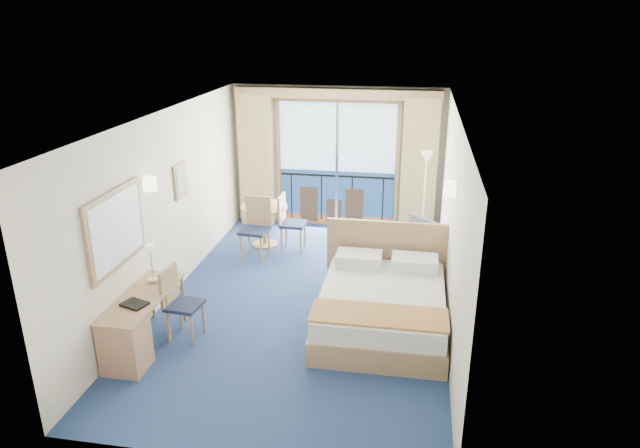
# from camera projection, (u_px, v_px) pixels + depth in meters

# --- Properties ---
(floor) EXTENTS (6.50, 6.50, 0.00)m
(floor) POSITION_uv_depth(u_px,v_px,m) (305.00, 300.00, 8.35)
(floor) COLOR navy
(floor) RESTS_ON ground
(room_walls) EXTENTS (4.04, 6.54, 2.72)m
(room_walls) POSITION_uv_depth(u_px,v_px,m) (304.00, 183.00, 7.73)
(room_walls) COLOR beige
(room_walls) RESTS_ON ground
(balcony_door) EXTENTS (2.36, 0.03, 2.52)m
(balcony_door) POSITION_uv_depth(u_px,v_px,m) (337.00, 169.00, 10.92)
(balcony_door) COLOR navy
(balcony_door) RESTS_ON room_walls
(curtain_left) EXTENTS (0.65, 0.22, 2.55)m
(curtain_left) POSITION_uv_depth(u_px,v_px,m) (256.00, 161.00, 10.98)
(curtain_left) COLOR tan
(curtain_left) RESTS_ON room_walls
(curtain_right) EXTENTS (0.65, 0.22, 2.55)m
(curtain_right) POSITION_uv_depth(u_px,v_px,m) (419.00, 167.00, 10.49)
(curtain_right) COLOR tan
(curtain_right) RESTS_ON room_walls
(pelmet) EXTENTS (3.80, 0.25, 0.18)m
(pelmet) POSITION_uv_depth(u_px,v_px,m) (337.00, 93.00, 10.31)
(pelmet) COLOR #A18457
(pelmet) RESTS_ON room_walls
(mirror) EXTENTS (0.05, 1.25, 0.95)m
(mirror) POSITION_uv_depth(u_px,v_px,m) (116.00, 229.00, 6.73)
(mirror) COLOR #A18457
(mirror) RESTS_ON room_walls
(wall_print) EXTENTS (0.04, 0.42, 0.52)m
(wall_print) POSITION_uv_depth(u_px,v_px,m) (181.00, 180.00, 8.52)
(wall_print) COLOR #A18457
(wall_print) RESTS_ON room_walls
(sconce_left) EXTENTS (0.18, 0.18, 0.18)m
(sconce_left) POSITION_uv_depth(u_px,v_px,m) (150.00, 184.00, 7.45)
(sconce_left) COLOR #F9E3AE
(sconce_left) RESTS_ON room_walls
(sconce_right) EXTENTS (0.18, 0.18, 0.18)m
(sconce_right) POSITION_uv_depth(u_px,v_px,m) (451.00, 189.00, 7.26)
(sconce_right) COLOR #F9E3AE
(sconce_right) RESTS_ON room_walls
(bed) EXTENTS (1.81, 2.15, 1.14)m
(bed) POSITION_uv_depth(u_px,v_px,m) (382.00, 305.00, 7.56)
(bed) COLOR #A18457
(bed) RESTS_ON ground
(nightstand) EXTENTS (0.43, 0.41, 0.57)m
(nightstand) POSITION_uv_depth(u_px,v_px,m) (428.00, 262.00, 8.93)
(nightstand) COLOR #A77958
(nightstand) RESTS_ON ground
(phone) EXTENTS (0.20, 0.18, 0.07)m
(phone) POSITION_uv_depth(u_px,v_px,m) (428.00, 244.00, 8.79)
(phone) COLOR white
(phone) RESTS_ON nightstand
(armchair) EXTENTS (1.20, 1.20, 0.78)m
(armchair) POSITION_uv_depth(u_px,v_px,m) (409.00, 245.00, 9.30)
(armchair) COLOR #4A515B
(armchair) RESTS_ON ground
(floor_lamp) EXTENTS (0.24, 0.24, 1.72)m
(floor_lamp) POSITION_uv_depth(u_px,v_px,m) (426.00, 175.00, 9.90)
(floor_lamp) COLOR silver
(floor_lamp) RESTS_ON ground
(desk) EXTENTS (0.50, 1.47, 0.69)m
(desk) POSITION_uv_depth(u_px,v_px,m) (129.00, 335.00, 6.72)
(desk) COLOR #A18457
(desk) RESTS_ON ground
(desk_chair) EXTENTS (0.46, 0.45, 0.95)m
(desk_chair) POSITION_uv_depth(u_px,v_px,m) (178.00, 299.00, 7.24)
(desk_chair) COLOR #1B2340
(desk_chair) RESTS_ON ground
(folder) EXTENTS (0.35, 0.30, 0.03)m
(folder) POSITION_uv_depth(u_px,v_px,m) (135.00, 304.00, 6.77)
(folder) COLOR black
(folder) RESTS_ON desk
(desk_lamp) EXTENTS (0.13, 0.13, 0.49)m
(desk_lamp) POSITION_uv_depth(u_px,v_px,m) (151.00, 256.00, 7.23)
(desk_lamp) COLOR silver
(desk_lamp) RESTS_ON desk
(round_table) EXTENTS (0.83, 0.83, 0.74)m
(round_table) POSITION_uv_depth(u_px,v_px,m) (264.00, 216.00, 10.13)
(round_table) COLOR #A18457
(round_table) RESTS_ON ground
(table_chair_a) EXTENTS (0.44, 0.43, 0.99)m
(table_chair_a) POSITION_uv_depth(u_px,v_px,m) (288.00, 219.00, 9.97)
(table_chair_a) COLOR #1B2340
(table_chair_a) RESTS_ON ground
(table_chair_b) EXTENTS (0.50, 0.51, 1.05)m
(table_chair_b) POSITION_uv_depth(u_px,v_px,m) (256.00, 224.00, 9.65)
(table_chair_b) COLOR #1B2340
(table_chair_b) RESTS_ON ground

